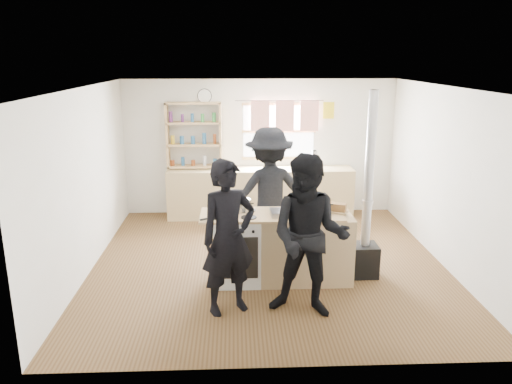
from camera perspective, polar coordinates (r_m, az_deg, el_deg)
ground at (r=7.30m, az=1.41°, el=-8.17°), size 5.00×5.00×0.01m
back_counter at (r=9.24m, az=0.50°, el=-0.07°), size 3.40×0.55×0.90m
shelving_unit at (r=9.15m, az=-7.09°, el=6.47°), size 1.00×0.28×1.20m
thermos at (r=9.20m, az=6.66°, el=3.69°), size 0.10×0.10×0.33m
cooking_island at (r=6.62m, az=3.02°, el=-6.30°), size 1.97×0.64×0.93m
skillet_greens at (r=6.32m, az=-3.84°, el=-2.64°), size 0.40×0.40×0.05m
roast_tray at (r=6.39m, az=3.23°, el=-2.33°), size 0.37×0.29×0.07m
stockpot_stove at (r=6.51m, az=-1.61°, el=-1.54°), size 0.24×0.24×0.19m
stockpot_counter at (r=6.50m, az=7.37°, el=-1.67°), size 0.26×0.26×0.20m
bread_board at (r=6.58m, az=9.28°, el=-1.86°), size 0.34×0.30×0.12m
flue_heater at (r=6.84m, az=12.44°, el=-4.17°), size 0.35×0.35×2.50m
person_near_left at (r=5.69m, az=-3.18°, el=-5.25°), size 0.78×0.68×1.81m
person_near_right at (r=5.64m, az=6.10°, el=-5.14°), size 1.08×0.95×1.88m
person_far at (r=7.34m, az=1.50°, el=-0.03°), size 1.35×0.93×1.92m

